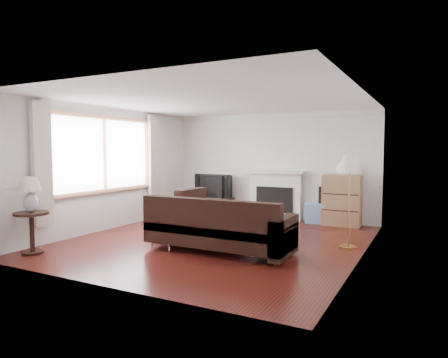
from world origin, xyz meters
The scene contains 17 objects.
room centered at (0.00, 0.00, 1.25)m, with size 5.10×5.60×2.54m.
window centered at (-2.45, -0.20, 1.55)m, with size 0.12×2.74×1.54m, color brown.
curtain_near centered at (-2.40, -1.72, 1.40)m, with size 0.10×0.35×2.10m, color beige.
curtain_far centered at (-2.40, 1.32, 1.40)m, with size 0.10×0.35×2.10m, color beige.
fireplace centered at (0.15, 2.64, 0.57)m, with size 1.40×0.26×1.15m, color white.
tv_stand centered at (-1.40, 2.50, 0.23)m, with size 0.90×0.41×0.45m, color black.
television centered at (-1.40, 2.50, 0.75)m, with size 1.02×0.13×0.59m, color black.
speaker_left centered at (-1.17, 2.51, 0.50)m, with size 0.28×0.33×1.00m, color black.
speaker_right centered at (1.37, 2.55, 0.42)m, with size 0.23×0.28×0.84m, color black.
bookshelf centered at (1.71, 2.53, 0.55)m, with size 0.80×0.38×1.10m, color #966B45.
globe_lamp centered at (1.71, 2.53, 1.23)m, with size 0.27×0.27×0.27m, color white.
sectional_sofa centered at (0.40, -0.63, 0.41)m, with size 2.57×1.88×0.83m, color black.
coffee_table centered at (0.51, 0.60, 0.24)m, with size 1.20×0.66×0.47m, color olive.
footstool centered at (-1.18, 0.12, 0.20)m, with size 0.46×0.46×0.39m, color black.
floor_lamp centered at (2.21, 0.57, 0.77)m, with size 0.40×0.40×1.55m, color #AF743D.
side_table centered at (-2.15, -2.13, 0.33)m, with size 0.53×0.53×0.66m, color black.
table_lamp centered at (-2.15, -2.13, 0.94)m, with size 0.34×0.34×0.55m, color silver.
Camera 1 is at (3.42, -6.23, 1.63)m, focal length 32.00 mm.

